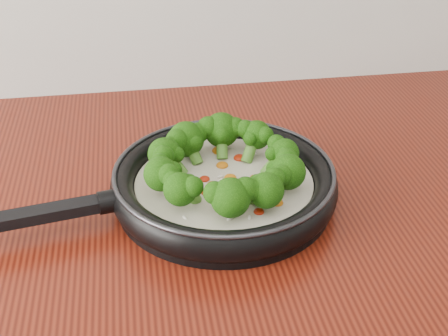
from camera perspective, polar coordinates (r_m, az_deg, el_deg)
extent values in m
cylinder|color=black|center=(0.80, 0.00, -2.72)|extent=(0.32, 0.32, 0.01)
torus|color=black|center=(0.79, 0.00, -1.42)|extent=(0.34, 0.34, 0.03)
torus|color=#2D2D33|center=(0.78, 0.00, -0.20)|extent=(0.33, 0.33, 0.01)
cube|color=black|center=(0.76, -16.31, -4.07)|extent=(0.17, 0.05, 0.01)
cylinder|color=black|center=(0.76, -10.63, -3.08)|extent=(0.03, 0.03, 0.03)
cylinder|color=beige|center=(0.80, 0.00, -1.80)|extent=(0.27, 0.27, 0.02)
ellipsoid|color=#9F1C07|center=(0.78, -0.99, -1.67)|extent=(0.02, 0.02, 0.01)
ellipsoid|color=#9F1C07|center=(0.79, -1.81, -1.03)|extent=(0.02, 0.02, 0.01)
ellipsoid|color=#C9660C|center=(0.86, -0.44, 1.63)|extent=(0.03, 0.03, 0.01)
ellipsoid|color=#9F1C07|center=(0.77, 1.25, -2.13)|extent=(0.02, 0.02, 0.01)
ellipsoid|color=#9F1C07|center=(0.84, 1.47, 0.94)|extent=(0.02, 0.02, 0.01)
ellipsoid|color=#C9660C|center=(0.80, -5.10, -0.68)|extent=(0.02, 0.02, 0.01)
ellipsoid|color=#9F1C07|center=(0.76, 1.31, -2.73)|extent=(0.02, 0.02, 0.01)
ellipsoid|color=#9F1C07|center=(0.78, -4.48, -1.70)|extent=(0.03, 0.03, 0.01)
ellipsoid|color=#C9660C|center=(0.75, 4.96, -3.23)|extent=(0.02, 0.02, 0.01)
ellipsoid|color=#9F1C07|center=(0.80, 2.89, -0.91)|extent=(0.02, 0.02, 0.01)
ellipsoid|color=#9F1C07|center=(0.78, 2.38, -1.63)|extent=(0.02, 0.02, 0.01)
ellipsoid|color=#C9660C|center=(0.82, -0.17, 0.25)|extent=(0.02, 0.02, 0.01)
ellipsoid|color=#9F1C07|center=(0.73, 3.27, -4.08)|extent=(0.02, 0.02, 0.01)
ellipsoid|color=#9F1C07|center=(0.79, -5.83, -1.49)|extent=(0.02, 0.02, 0.01)
ellipsoid|color=#C9660C|center=(0.79, 0.58, -0.92)|extent=(0.02, 0.02, 0.01)
ellipsoid|color=#9F1C07|center=(0.77, -1.57, -2.28)|extent=(0.02, 0.02, 0.01)
ellipsoid|color=white|center=(0.78, 1.22, -1.67)|extent=(0.01, 0.01, 0.00)
ellipsoid|color=white|center=(0.80, -0.35, -0.79)|extent=(0.01, 0.01, 0.00)
ellipsoid|color=white|center=(0.80, 0.36, -0.73)|extent=(0.01, 0.01, 0.00)
ellipsoid|color=white|center=(0.76, 3.91, -2.80)|extent=(0.01, 0.01, 0.00)
ellipsoid|color=white|center=(0.75, -2.58, -3.05)|extent=(0.01, 0.01, 0.00)
ellipsoid|color=white|center=(0.81, -7.02, -0.64)|extent=(0.01, 0.01, 0.00)
ellipsoid|color=white|center=(0.79, -0.20, -1.12)|extent=(0.00, 0.01, 0.00)
ellipsoid|color=white|center=(0.78, 1.72, -1.60)|extent=(0.01, 0.01, 0.00)
ellipsoid|color=white|center=(0.79, 1.54, -1.23)|extent=(0.01, 0.01, 0.00)
ellipsoid|color=white|center=(0.76, -0.05, -2.34)|extent=(0.01, 0.01, 0.00)
ellipsoid|color=white|center=(0.78, -0.68, -1.60)|extent=(0.01, 0.01, 0.00)
ellipsoid|color=white|center=(0.83, -5.16, 0.35)|extent=(0.00, 0.01, 0.00)
ellipsoid|color=white|center=(0.79, -0.01, -1.18)|extent=(0.01, 0.01, 0.00)
ellipsoid|color=white|center=(0.72, 0.54, -4.77)|extent=(0.01, 0.01, 0.00)
ellipsoid|color=white|center=(0.78, -4.51, -1.90)|extent=(0.01, 0.01, 0.00)
ellipsoid|color=white|center=(0.85, 2.81, 1.39)|extent=(0.01, 0.01, 0.00)
ellipsoid|color=white|center=(0.79, -0.38, -1.19)|extent=(0.01, 0.01, 0.00)
ellipsoid|color=white|center=(0.86, 0.53, 1.87)|extent=(0.01, 0.01, 0.00)
ellipsoid|color=white|center=(0.82, -5.35, 0.01)|extent=(0.01, 0.01, 0.00)
ellipsoid|color=white|center=(0.80, 0.25, -0.87)|extent=(0.01, 0.01, 0.00)
ellipsoid|color=white|center=(0.72, -3.68, -4.64)|extent=(0.01, 0.01, 0.00)
ellipsoid|color=white|center=(0.72, 2.39, -4.63)|extent=(0.01, 0.01, 0.00)
ellipsoid|color=white|center=(0.76, 4.03, -2.65)|extent=(0.01, 0.01, 0.00)
cylinder|color=#59922F|center=(0.80, 4.47, 0.23)|extent=(0.03, 0.02, 0.03)
sphere|color=black|center=(0.80, 5.63, 1.37)|extent=(0.05, 0.05, 0.04)
sphere|color=black|center=(0.81, 4.91, 2.26)|extent=(0.03, 0.03, 0.02)
sphere|color=black|center=(0.78, 5.79, 1.16)|extent=(0.03, 0.03, 0.02)
sphere|color=black|center=(0.79, 4.54, 1.32)|extent=(0.02, 0.02, 0.02)
cylinder|color=#59922F|center=(0.83, 2.43, 1.62)|extent=(0.03, 0.03, 0.04)
sphere|color=black|center=(0.84, 3.06, 3.11)|extent=(0.05, 0.05, 0.04)
sphere|color=black|center=(0.84, 1.99, 3.66)|extent=(0.03, 0.03, 0.03)
sphere|color=black|center=(0.83, 3.85, 3.07)|extent=(0.03, 0.03, 0.02)
sphere|color=black|center=(0.82, 2.50, 2.77)|extent=(0.02, 0.02, 0.02)
cylinder|color=#59922F|center=(0.84, -0.19, 1.99)|extent=(0.02, 0.03, 0.04)
sphere|color=black|center=(0.85, -0.24, 3.58)|extent=(0.06, 0.06, 0.05)
sphere|color=black|center=(0.84, -1.48, 3.81)|extent=(0.04, 0.04, 0.03)
sphere|color=black|center=(0.84, 1.02, 3.81)|extent=(0.03, 0.03, 0.03)
sphere|color=black|center=(0.83, -0.19, 3.17)|extent=(0.03, 0.03, 0.02)
cylinder|color=#59922F|center=(0.83, -2.84, 1.35)|extent=(0.03, 0.03, 0.03)
sphere|color=black|center=(0.83, -3.54, 2.70)|extent=(0.06, 0.06, 0.05)
sphere|color=black|center=(0.82, -4.38, 2.60)|extent=(0.04, 0.04, 0.03)
sphere|color=black|center=(0.84, -2.38, 3.31)|extent=(0.03, 0.03, 0.03)
sphere|color=black|center=(0.82, -2.87, 2.39)|extent=(0.03, 0.03, 0.02)
cylinder|color=#59922F|center=(0.80, -4.44, 0.20)|extent=(0.03, 0.03, 0.03)
sphere|color=black|center=(0.80, -5.56, 1.30)|extent=(0.05, 0.05, 0.04)
sphere|color=black|center=(0.78, -5.66, 1.12)|extent=(0.03, 0.03, 0.03)
sphere|color=black|center=(0.81, -4.92, 2.15)|extent=(0.03, 0.03, 0.03)
sphere|color=black|center=(0.79, -4.48, 1.25)|extent=(0.03, 0.03, 0.02)
cylinder|color=#59922F|center=(0.76, -4.58, -1.37)|extent=(0.03, 0.02, 0.04)
sphere|color=black|center=(0.75, -5.89, -0.56)|extent=(0.05, 0.05, 0.04)
sphere|color=black|center=(0.74, -5.15, -0.62)|extent=(0.03, 0.03, 0.03)
sphere|color=black|center=(0.76, -6.00, 0.43)|extent=(0.03, 0.03, 0.03)
sphere|color=black|center=(0.75, -4.72, -0.20)|extent=(0.02, 0.02, 0.02)
cylinder|color=#59922F|center=(0.74, -3.16, -2.50)|extent=(0.03, 0.03, 0.04)
sphere|color=black|center=(0.72, -4.10, -2.00)|extent=(0.05, 0.05, 0.04)
sphere|color=black|center=(0.71, -2.91, -1.74)|extent=(0.03, 0.03, 0.03)
sphere|color=black|center=(0.73, -4.82, -1.11)|extent=(0.03, 0.03, 0.02)
sphere|color=black|center=(0.73, -3.26, -1.33)|extent=(0.02, 0.02, 0.02)
cylinder|color=#59922F|center=(0.73, 0.47, -3.11)|extent=(0.02, 0.03, 0.04)
sphere|color=black|center=(0.70, 0.61, -2.79)|extent=(0.05, 0.05, 0.05)
sphere|color=black|center=(0.71, 2.01, -1.98)|extent=(0.03, 0.03, 0.03)
sphere|color=black|center=(0.70, -0.86, -2.33)|extent=(0.03, 0.03, 0.03)
sphere|color=black|center=(0.72, 0.48, -1.95)|extent=(0.03, 0.03, 0.02)
cylinder|color=#59922F|center=(0.74, 3.02, -2.57)|extent=(0.03, 0.04, 0.04)
sphere|color=black|center=(0.72, 3.92, -2.09)|extent=(0.05, 0.05, 0.04)
sphere|color=black|center=(0.73, 4.65, -1.01)|extent=(0.03, 0.03, 0.03)
sphere|color=black|center=(0.71, 2.73, -2.03)|extent=(0.03, 0.03, 0.03)
sphere|color=black|center=(0.73, 3.11, -1.41)|extent=(0.03, 0.03, 0.02)
cylinder|color=#59922F|center=(0.77, 4.66, -1.19)|extent=(0.04, 0.03, 0.03)
sphere|color=black|center=(0.76, 5.96, -0.36)|extent=(0.05, 0.05, 0.05)
sphere|color=black|center=(0.77, 5.86, 0.79)|extent=(0.03, 0.03, 0.03)
sphere|color=black|center=(0.74, 5.43, -0.62)|extent=(0.03, 0.03, 0.03)
sphere|color=black|center=(0.76, 4.78, -0.06)|extent=(0.03, 0.03, 0.02)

